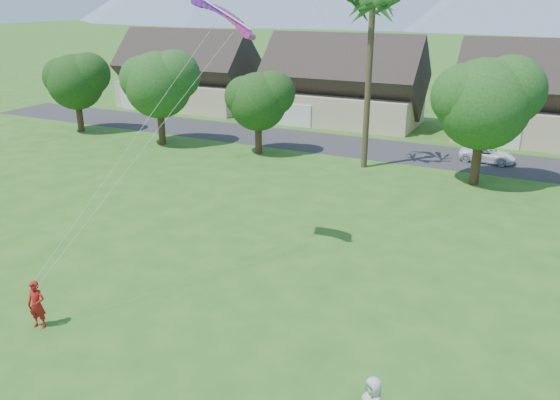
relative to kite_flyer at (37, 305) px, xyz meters
The scene contains 7 objects.
street 32.26m from the kite_flyer, 78.11° to the left, with size 90.00×7.00×0.01m, color #2D2D30.
kite_flyer is the anchor object (origin of this frame).
parked_car 34.06m from the kite_flyer, 67.91° to the left, with size 1.90×4.12×1.15m, color white.
houses_row 41.25m from the kite_flyer, 80.02° to the left, with size 72.75×8.19×8.86m.
tree_row 26.36m from the kite_flyer, 77.82° to the left, with size 62.27×6.67×8.45m.
fan_palm 28.60m from the kite_flyer, 79.90° to the left, with size 3.00×3.00×13.80m.
parafoil_kite 13.98m from the kite_flyer, 67.80° to the left, with size 3.02×1.21×0.50m.
Camera 1 is at (9.66, -9.75, 11.93)m, focal length 35.00 mm.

